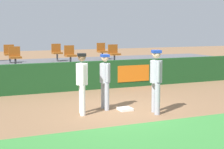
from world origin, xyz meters
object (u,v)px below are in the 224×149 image
Objects in this scene: first_base at (125,109)px; seat_front_right at (114,52)px; seat_front_center at (70,54)px; seat_back_right at (102,50)px; seat_front_left at (15,55)px; seat_back_center at (57,51)px; player_fielder_home at (82,79)px; player_coach_visitor at (105,78)px; seat_back_left at (9,53)px; player_runner_visitor at (156,77)px.

first_base is 0.48× the size of seat_front_right.
seat_front_center is 2.88m from seat_back_right.
seat_front_left is at bearing -158.71° from seat_back_right.
player_fielder_home is at bearing -99.65° from seat_back_center.
first_base is at bearing -110.68° from seat_front_right.
player_coach_visitor is at bearing 124.79° from player_fielder_home.
seat_back_left is 1.80m from seat_front_left.
player_coach_visitor is 2.05× the size of seat_back_right.
seat_front_right is at bearing 0.00° from seat_front_left.
player_runner_visitor is 2.25× the size of seat_front_center.
seat_back_center is (-0.15, 7.27, 1.35)m from first_base.
player_runner_visitor is 1.61m from player_coach_visitor.
player_runner_visitor reaches higher than player_fielder_home.
seat_front_left is 4.48m from seat_front_right.
player_runner_visitor reaches higher than seat_front_right.
first_base is 0.22× the size of player_fielder_home.
seat_back_center and seat_back_right have the same top height.
seat_back_right and seat_front_right have the same top height.
seat_back_center and seat_back_left have the same top height.
seat_back_center is 2.85m from seat_front_right.
seat_back_left is 1.00× the size of seat_back_right.
seat_front_left is at bearing -158.58° from player_coach_visitor.
seat_back_right is (1.54, 8.00, 0.29)m from player_runner_visitor.
player_fielder_home reaches higher than player_coach_visitor.
first_base is 1.15m from player_coach_visitor.
player_runner_visitor is (0.66, -0.73, 1.06)m from first_base.
seat_front_center and seat_front_right have the same top height.
player_coach_visitor is 6.91m from seat_back_center.
seat_front_center is at bearing 179.80° from player_fielder_home.
seat_front_center is 1.00× the size of seat_front_left.
first_base is 0.48× the size of seat_back_right.
seat_front_center is (1.33, 5.43, 0.35)m from player_fielder_home.
seat_back_right is at bearing 38.68° from seat_front_center.
first_base is 0.48× the size of seat_front_left.
seat_back_center is at bearing -159.73° from player_runner_visitor.
seat_front_right is (2.06, 5.47, 1.35)m from first_base.
seat_back_right is 1.00× the size of seat_front_right.
seat_front_center is 1.00× the size of seat_back_right.
player_runner_visitor reaches higher than first_base.
seat_back_left is at bearing 108.12° from first_base.
seat_back_right is at bearing -176.42° from player_runner_visitor.
seat_back_left is at bearing 142.31° from seat_front_center.
player_runner_visitor is 8.04m from seat_back_center.
player_runner_visitor is at bearing 47.43° from player_coach_visitor.
player_coach_visitor is at bearing -69.47° from seat_front_left.
player_runner_visitor is 2.25× the size of seat_front_right.
seat_front_center and seat_front_left have the same top height.
seat_front_center is 1.00× the size of seat_front_right.
seat_back_center reaches higher than player_coach_visitor.
seat_front_left is at bearing 179.99° from seat_front_center.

